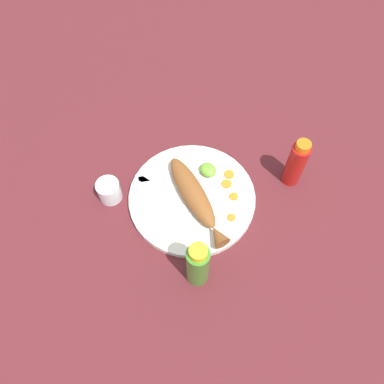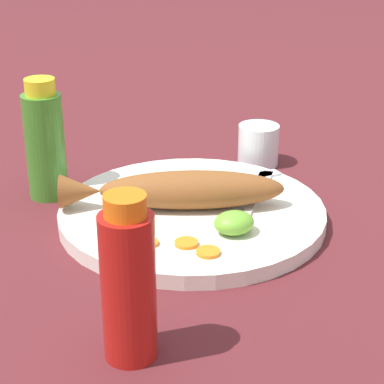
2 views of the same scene
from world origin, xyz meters
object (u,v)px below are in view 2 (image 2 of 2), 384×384
fried_fish (178,190)px  fork_far (256,195)px  hot_sauce_bottle_red (128,283)px  hot_sauce_bottle_green (45,142)px  main_plate (192,214)px  fork_near (228,183)px  salt_cup (258,147)px

fried_fish → fork_far: bearing=15.9°
hot_sauce_bottle_red → hot_sauce_bottle_green: 0.37m
hot_sauce_bottle_red → hot_sauce_bottle_green: hot_sauce_bottle_green is taller
main_plate → hot_sauce_bottle_green: hot_sauce_bottle_green is taller
fork_near → salt_cup: (0.09, 0.09, 0.01)m
main_plate → hot_sauce_bottle_red: 0.28m
hot_sauce_bottle_green → salt_cup: 0.31m
fork_near → hot_sauce_bottle_green: 0.24m
fried_fish → fork_far: size_ratio=1.72×
fork_near → main_plate: bearing=-152.9°
fried_fish → fork_far: (0.10, -0.00, -0.02)m
main_plate → fork_far: 0.09m
main_plate → salt_cup: size_ratio=5.47×
fried_fish → hot_sauce_bottle_green: (-0.14, 0.13, 0.03)m
fork_near → hot_sauce_bottle_green: hot_sauce_bottle_green is taller
fried_fish → fork_near: fried_fish is taller
main_plate → hot_sauce_bottle_green: bearing=138.8°
fork_near → hot_sauce_bottle_red: hot_sauce_bottle_red is taller
salt_cup → fork_far: bearing=-115.7°
fork_near → salt_cup: bearing=38.5°
fork_near → salt_cup: 0.13m
main_plate → fork_near: 0.08m
fork_far → hot_sauce_bottle_green: size_ratio=1.00×
fried_fish → hot_sauce_bottle_red: hot_sauce_bottle_red is taller
main_plate → salt_cup: salt_cup is taller
salt_cup → fried_fish: bearing=-141.0°
fried_fish → fork_near: size_ratio=1.47×
fried_fish → hot_sauce_bottle_green: hot_sauce_bottle_green is taller
fork_near → hot_sauce_bottle_red: (-0.21, -0.28, 0.05)m
fork_near → fork_far: 0.05m
fried_fish → salt_cup: 0.22m
fork_far → hot_sauce_bottle_green: (-0.24, 0.13, 0.06)m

